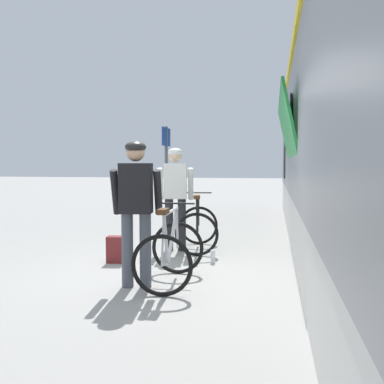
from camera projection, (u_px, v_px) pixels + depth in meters
The scene contains 8 objects.
ground_plane at pixel (169, 280), 5.52m from camera, with size 80.00×80.00×0.00m, color #A09E99.
cyclist_near_in_white at pixel (175, 190), 7.31m from camera, with size 0.64×0.37×1.76m.
cyclist_far_in_dark at pixel (136, 200), 5.13m from camera, with size 0.64×0.36×1.76m.
bicycle_near_black at pixel (198, 227), 7.40m from camera, with size 0.86×1.16×0.99m.
bicycle_far_silver at pixel (170, 252), 5.28m from camera, with size 0.76×1.10×0.99m.
backpack_on_platform at pixel (116, 249), 6.47m from camera, with size 0.28×0.18×0.40m, color maroon.
water_bottle_near_the_bikes at pixel (213, 256), 6.45m from camera, with size 0.07×0.07×0.19m, color silver.
platform_sign_post at pixel (166, 159), 10.47m from camera, with size 0.08×0.70×2.40m.
Camera 1 is at (1.31, -5.28, 1.49)m, focal length 40.07 mm.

